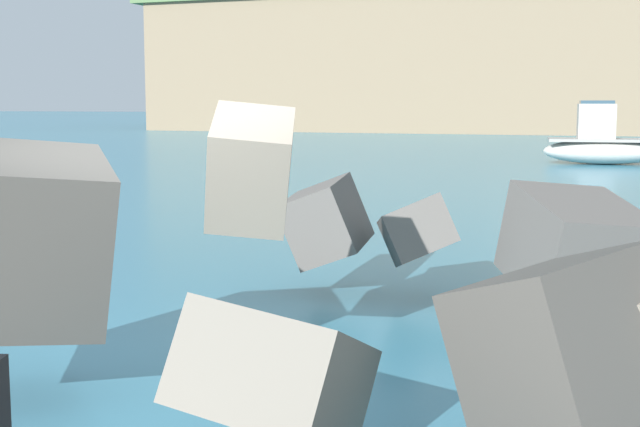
{
  "coord_description": "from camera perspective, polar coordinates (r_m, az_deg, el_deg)",
  "views": [
    {
      "loc": [
        3.52,
        -5.79,
        2.24
      ],
      "look_at": [
        1.14,
        0.5,
        1.4
      ],
      "focal_mm": 49.65,
      "sensor_mm": 36.0,
      "label": 1
    }
  ],
  "objects": [
    {
      "name": "mooring_buoy_inner",
      "position": [
        19.37,
        -16.18,
        0.85
      ],
      "size": [
        0.44,
        0.44,
        0.44
      ],
      "color": "yellow",
      "rests_on": "ground"
    },
    {
      "name": "ground_plane",
      "position": [
        7.14,
        -10.25,
        -11.28
      ],
      "size": [
        400.0,
        400.0,
        0.0
      ],
      "primitive_type": "plane",
      "color": "teal"
    },
    {
      "name": "breakwater_jetty",
      "position": [
        7.67,
        6.26,
        -1.56
      ],
      "size": [
        31.7,
        6.55,
        2.87
      ],
      "color": "#3D3A38",
      "rests_on": "ground"
    },
    {
      "name": "boat_mid_left",
      "position": [
        34.33,
        17.76,
        4.25
      ],
      "size": [
        4.61,
        2.52,
        2.34
      ],
      "color": "beige",
      "rests_on": "ground"
    }
  ]
}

